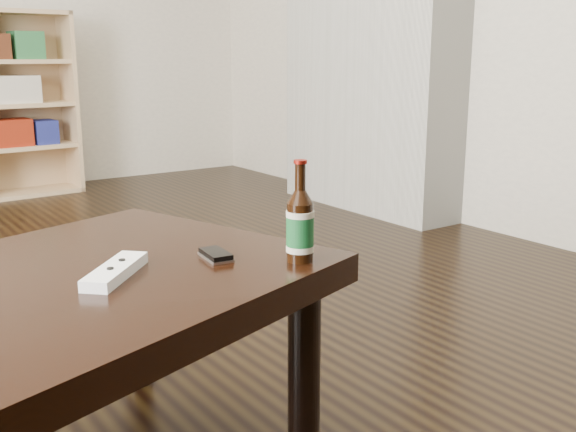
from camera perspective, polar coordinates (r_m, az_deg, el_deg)
bookshelf at (r=4.63m, az=-21.70°, el=9.06°), size 0.63×0.32×1.15m
beer_bottle at (r=1.37m, az=1.03°, el=-0.86°), size 0.07×0.07×0.21m
phone at (r=1.41m, az=-6.14°, el=-3.31°), size 0.06×0.09×0.02m
remote at (r=1.33m, az=-14.40°, el=-4.54°), size 0.18×0.18×0.02m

